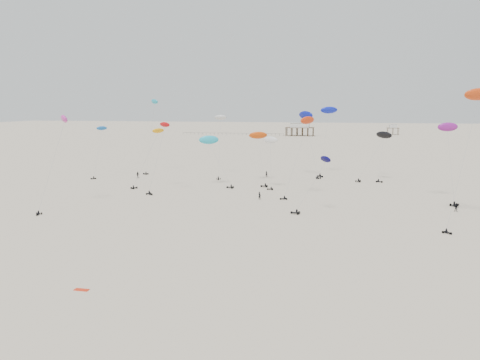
% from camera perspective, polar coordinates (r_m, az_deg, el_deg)
% --- Properties ---
extents(ground_plane, '(900.00, 900.00, 0.00)m').
position_cam_1_polar(ground_plane, '(205.66, 6.53, 2.82)').
color(ground_plane, beige).
extents(pavilion_main, '(21.00, 13.00, 9.80)m').
position_cam_1_polar(pavilion_main, '(355.24, 7.29, 6.05)').
color(pavilion_main, brown).
rests_on(pavilion_main, ground).
extents(pavilion_small, '(9.00, 7.00, 8.00)m').
position_cam_1_polar(pavilion_small, '(386.14, 18.13, 5.80)').
color(pavilion_small, brown).
rests_on(pavilion_small, ground).
extents(pier_fence, '(80.20, 0.20, 1.50)m').
position_cam_1_polar(pier_fence, '(363.46, -0.95, 5.64)').
color(pier_fence, black).
rests_on(pier_fence, ground).
extents(rig_0, '(4.43, 11.53, 19.93)m').
position_cam_1_polar(rig_0, '(146.04, -2.46, 5.61)').
color(rig_0, black).
rests_on(rig_0, ground).
extents(rig_1, '(9.28, 4.68, 16.39)m').
position_cam_1_polar(rig_1, '(126.06, -11.03, 3.39)').
color(rig_1, black).
rests_on(rig_1, ground).
extents(rig_2, '(8.25, 5.21, 12.15)m').
position_cam_1_polar(rig_2, '(96.44, 8.89, -0.14)').
color(rig_2, black).
rests_on(rig_2, ground).
extents(rig_3, '(3.37, 8.10, 15.93)m').
position_cam_1_polar(rig_3, '(150.20, -16.81, 4.21)').
color(rig_3, black).
rests_on(rig_3, ground).
extents(rig_4, '(3.93, 12.25, 20.70)m').
position_cam_1_polar(rig_4, '(106.95, -21.14, 5.08)').
color(rig_4, black).
rests_on(rig_4, ground).
extents(rig_5, '(4.95, 9.67, 18.25)m').
position_cam_1_polar(rig_5, '(116.69, 24.18, 3.82)').
color(rig_5, black).
rests_on(rig_5, ground).
extents(rig_6, '(6.24, 11.29, 22.05)m').
position_cam_1_polar(rig_6, '(152.55, 10.64, 7.18)').
color(rig_6, black).
rests_on(rig_6, ground).
extents(rig_7, '(6.10, 5.42, 18.12)m').
position_cam_1_polar(rig_7, '(118.04, -9.94, 3.10)').
color(rig_7, black).
rests_on(rig_7, ground).
extents(rig_8, '(8.31, 7.53, 20.61)m').
position_cam_1_polar(rig_8, '(145.66, 8.20, 6.89)').
color(rig_8, black).
rests_on(rig_8, ground).
extents(rig_9, '(5.09, 6.93, 24.32)m').
position_cam_1_polar(rig_9, '(155.02, -10.64, 7.26)').
color(rig_9, black).
rests_on(rig_9, ground).
extents(rig_10, '(4.45, 3.65, 14.07)m').
position_cam_1_polar(rig_10, '(123.39, 3.74, 3.90)').
color(rig_10, black).
rests_on(rig_10, ground).
extents(rig_11, '(4.54, 13.63, 16.41)m').
position_cam_1_polar(rig_11, '(146.90, 16.90, 2.95)').
color(rig_11, black).
rests_on(rig_11, ground).
extents(rig_12, '(8.09, 7.20, 19.67)m').
position_cam_1_polar(rig_12, '(111.84, 7.71, 5.58)').
color(rig_12, black).
rests_on(rig_12, ground).
extents(rig_13, '(7.43, 11.81, 15.85)m').
position_cam_1_polar(rig_13, '(134.14, 2.34, 4.56)').
color(rig_13, black).
rests_on(rig_13, ground).
extents(rig_14, '(10.15, 13.55, 26.29)m').
position_cam_1_polar(rig_14, '(96.75, 26.86, 8.21)').
color(rig_14, black).
rests_on(rig_14, ground).
extents(rig_16, '(10.67, 7.77, 15.29)m').
position_cam_1_polar(rig_16, '(142.62, 16.65, 4.36)').
color(rig_16, black).
rests_on(rig_16, ground).
extents(rig_17, '(10.44, 5.04, 14.36)m').
position_cam_1_polar(rig_17, '(127.63, -3.43, 4.08)').
color(rig_17, black).
rests_on(rig_17, ground).
extents(spectator_0, '(0.96, 0.87, 2.19)m').
position_cam_1_polar(spectator_0, '(110.84, 2.39, -2.37)').
color(spectator_0, black).
rests_on(spectator_0, ground).
extents(spectator_1, '(1.11, 0.75, 2.11)m').
position_cam_1_polar(spectator_1, '(107.97, 24.87, -3.51)').
color(spectator_1, black).
rests_on(spectator_1, ground).
extents(spectator_2, '(1.45, 1.02, 2.23)m').
position_cam_1_polar(spectator_2, '(147.29, -12.35, 0.25)').
color(spectator_2, black).
rests_on(spectator_2, ground).
extents(spectator_3, '(0.92, 0.75, 2.20)m').
position_cam_1_polar(spectator_3, '(146.15, 3.24, 0.38)').
color(spectator_3, black).
rests_on(spectator_3, ground).
extents(grounded_kite_b, '(1.81, 0.72, 0.07)m').
position_cam_1_polar(grounded_kite_b, '(60.56, -18.74, -12.59)').
color(grounded_kite_b, red).
rests_on(grounded_kite_b, ground).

